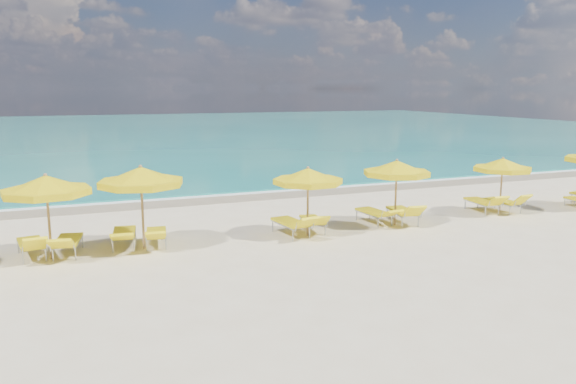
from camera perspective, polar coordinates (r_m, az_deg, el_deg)
name	(u,v)px	position (r m, az deg, el deg)	size (l,w,h in m)	color
ground_plane	(305,237)	(17.80, 1.77, -4.62)	(120.00, 120.00, 0.00)	beige
ocean	(133,131)	(64.31, -15.44, 5.95)	(120.00, 80.00, 0.30)	#167F73
wet_sand_band	(239,196)	(24.60, -5.04, -0.43)	(120.00, 2.60, 0.01)	tan
foam_line	(234,193)	(25.36, -5.55, -0.11)	(120.00, 1.20, 0.03)	white
whitecap_near	(85,173)	(33.12, -19.89, 1.80)	(14.00, 0.36, 0.05)	white
whitecap_far	(278,151)	(42.70, -1.07, 4.23)	(18.00, 0.30, 0.05)	white
umbrella_2	(46,186)	(16.45, -23.36, 0.55)	(2.84, 2.84, 2.40)	#A48052
umbrella_3	(141,177)	(16.64, -14.72, 1.45)	(2.72, 2.72, 2.49)	#A48052
umbrella_4	(308,177)	(17.62, 2.04, 1.56)	(2.78, 2.78, 2.23)	#A48052
umbrella_5	(397,169)	(19.33, 10.98, 2.33)	(2.33, 2.33, 2.30)	#A48052
umbrella_6	(503,165)	(22.26, 20.97, 2.55)	(2.70, 2.70, 2.15)	#A48052
lounger_2_left	(32,249)	(17.20, -24.58, -5.32)	(0.92, 1.96, 0.84)	#A5A8AD
lounger_2_right	(68,247)	(17.05, -21.46, -5.21)	(0.97, 2.06, 0.80)	#A5A8AD
lounger_3_left	(124,239)	(17.37, -16.29, -4.61)	(0.93, 2.12, 0.74)	#A5A8AD
lounger_3_right	(156,238)	(17.27, -13.22, -4.62)	(0.86, 1.90, 0.72)	#A5A8AD
lounger_4_left	(291,228)	(17.95, 0.36, -3.67)	(0.94, 2.11, 0.86)	#A5A8AD
lounger_4_right	(313,225)	(18.49, 2.54, -3.35)	(0.86, 1.86, 0.76)	#A5A8AD
lounger_5_left	(375,217)	(19.77, 8.80, -2.52)	(0.84, 2.03, 0.73)	#A5A8AD
lounger_5_right	(403,216)	(20.02, 11.60, -2.41)	(0.96, 2.07, 0.87)	#A5A8AD
lounger_6_left	(482,206)	(22.58, 19.14, -1.34)	(0.80, 2.00, 0.84)	#A5A8AD
lounger_6_right	(503,205)	(22.97, 21.03, -1.29)	(0.80, 1.90, 0.85)	#A5A8AD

